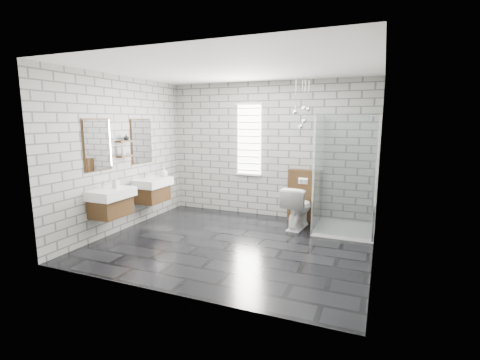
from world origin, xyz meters
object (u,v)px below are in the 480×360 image
Objects in this scene: cistern_panel at (304,195)px; vanity_right at (151,183)px; toilet at (298,207)px; vanity_left at (109,194)px; shower_enclosure at (339,204)px.

vanity_right is at bearing -155.90° from cistern_panel.
toilet is (2.68, 0.69, -0.37)m from vanity_right.
vanity_left is at bearing 39.81° from toilet.
shower_enclosure is 2.64× the size of toilet.
vanity_left is at bearing -90.00° from vanity_right.
vanity_right is at bearing 20.44° from toilet.
shower_enclosure is at bearing -174.28° from toilet.
cistern_panel is at bearing 144.45° from shower_enclosure.
shower_enclosure is (3.41, 0.68, -0.25)m from vanity_right.
vanity_left is 1.11m from vanity_right.
cistern_panel is (2.68, 1.20, -0.26)m from vanity_right.
vanity_left is at bearing -139.33° from cistern_panel.
shower_enclosure is (0.72, -0.52, 0.00)m from cistern_panel.
cistern_panel is at bearing 40.67° from vanity_left.
cistern_panel reaches higher than toilet.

